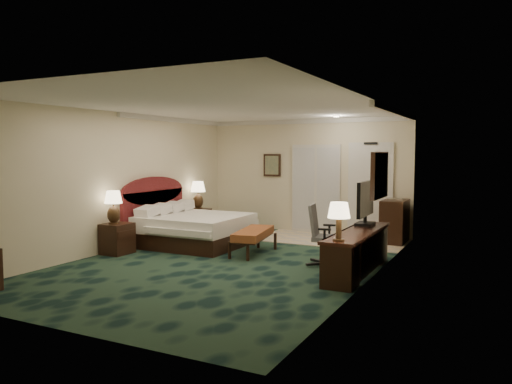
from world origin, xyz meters
The scene contains 24 objects.
floor centered at (0.00, 0.00, 0.00)m, with size 5.00×7.50×0.00m, color black.
ceiling centered at (0.00, 0.00, 2.70)m, with size 5.00×7.50×0.00m, color white.
wall_back centered at (0.00, 3.75, 1.35)m, with size 5.00×0.00×2.70m, color beige.
wall_front centered at (0.00, -3.75, 1.35)m, with size 5.00×0.00×2.70m, color beige.
wall_left centered at (-2.50, 0.00, 1.35)m, with size 0.00×7.50×2.70m, color beige.
wall_right centered at (2.50, 0.00, 1.35)m, with size 0.00×7.50×2.70m, color beige.
crown_molding centered at (0.00, 0.00, 2.65)m, with size 5.00×7.50×0.10m, color silver, non-canonical shape.
tile_patch centered at (0.90, 2.90, 0.01)m, with size 3.20×1.70×0.01m, color beige.
headboard centered at (-2.44, 1.00, 0.70)m, with size 0.12×2.00×1.40m, color #470E08, non-canonical shape.
entry_door centered at (1.55, 3.72, 1.05)m, with size 1.02×0.06×2.18m, color silver.
closet_doors centered at (0.25, 3.71, 1.05)m, with size 1.20×0.06×2.10m, color #BBBBBB.
wall_art centered at (-0.90, 3.71, 1.60)m, with size 0.45×0.06×0.55m, color #536759.
wall_mirror centered at (2.46, 0.60, 1.55)m, with size 0.05×0.95×0.75m, color white.
bed centered at (-1.41, 1.05, 0.31)m, with size 1.98×1.84×0.63m, color white.
nightstand_near centered at (-2.25, -0.35, 0.29)m, with size 0.46×0.53×0.58m, color black.
nightstand_far centered at (-2.25, 2.44, 0.28)m, with size 0.45×0.52×0.57m, color black.
lamp_near centered at (-2.27, -0.41, 0.89)m, with size 0.33×0.33×0.62m, color black, non-canonical shape.
lamp_far centered at (-2.27, 2.47, 0.90)m, with size 0.35×0.35×0.66m, color black, non-canonical shape.
bed_bench centered at (0.07, 0.80, 0.23)m, with size 0.47×1.37×0.46m, color brown.
desk centered at (2.23, 0.19, 0.34)m, with size 0.51×2.35×0.68m, color black.
tv centered at (2.18, 0.84, 1.06)m, with size 0.08×0.97×0.75m, color black.
desk_lamp centered at (2.22, -0.81, 0.96)m, with size 0.32×0.32×0.56m, color black, non-canonical shape.
desk_chair centered at (1.62, 0.47, 0.52)m, with size 0.60×0.57×1.04m, color #58585B, non-canonical shape.
minibar centered at (2.21, 3.20, 0.46)m, with size 0.48×0.87×0.91m, color black.
Camera 1 is at (4.29, -7.50, 1.92)m, focal length 35.00 mm.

